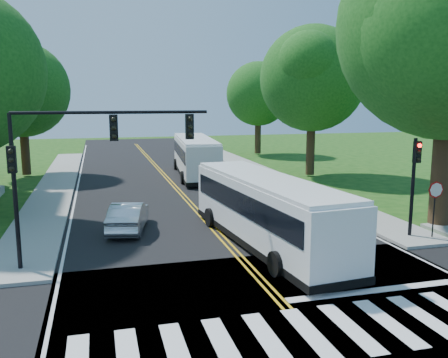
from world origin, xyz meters
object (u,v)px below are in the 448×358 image
object	(u,v)px
signal_nw	(82,151)
bus_follow	(195,156)
dark_sedan	(279,191)
bus_lead	(266,210)
signal_ne	(414,174)
hatchback	(128,216)
suv	(303,203)

from	to	relation	value
signal_nw	bus_follow	size ratio (longest dim) A/B	0.58
signal_nw	dark_sedan	bearing A→B (deg)	38.30
bus_lead	dark_sedan	bearing A→B (deg)	-120.79
signal_nw	signal_ne	world-z (taller)	signal_nw
bus_lead	bus_follow	bearing A→B (deg)	-98.25
dark_sedan	signal_ne	bearing A→B (deg)	87.75
hatchback	signal_ne	bearing A→B (deg)	171.62
signal_ne	hatchback	world-z (taller)	signal_ne
bus_follow	suv	xyz separation A→B (m)	(2.95, -14.80, -1.00)
signal_nw	dark_sedan	world-z (taller)	signal_nw
signal_ne	signal_nw	bearing A→B (deg)	-179.95
bus_lead	dark_sedan	xyz separation A→B (m)	(3.78, 8.03, -0.90)
hatchback	suv	world-z (taller)	hatchback
suv	dark_sedan	size ratio (longest dim) A/B	1.03
signal_nw	bus_lead	bearing A→B (deg)	6.11
suv	dark_sedan	xyz separation A→B (m)	(-0.06, 3.47, 0.01)
signal_nw	bus_lead	xyz separation A→B (m)	(7.40, 0.79, -2.80)
bus_lead	hatchback	distance (m)	6.81
signal_nw	dark_sedan	size ratio (longest dim) A/B	1.56
signal_nw	hatchback	bearing A→B (deg)	68.28
signal_nw	dark_sedan	xyz separation A→B (m)	(11.17, 8.82, -3.70)
signal_ne	bus_follow	distance (m)	20.99
bus_lead	signal_ne	bearing A→B (deg)	167.70
bus_follow	dark_sedan	world-z (taller)	bus_follow
bus_follow	hatchback	xyz separation A→B (m)	(-6.44, -15.52, -0.96)
hatchback	signal_nw	bearing A→B (deg)	80.64
signal_ne	dark_sedan	distance (m)	9.55
bus_follow	suv	world-z (taller)	bus_follow
hatchback	dark_sedan	size ratio (longest dim) A/B	0.93
hatchback	dark_sedan	world-z (taller)	hatchback
bus_lead	bus_follow	distance (m)	19.38
signal_ne	dark_sedan	world-z (taller)	signal_ne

